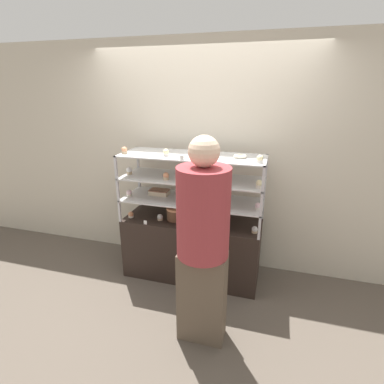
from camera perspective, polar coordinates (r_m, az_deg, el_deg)
name	(u,v)px	position (r m, az deg, el deg)	size (l,w,h in m)	color
ground_plane	(192,274)	(3.66, 0.00, -15.27)	(20.00, 20.00, 0.00)	brown
back_wall	(202,158)	(3.50, 1.89, 6.48)	(8.00, 0.05, 2.60)	beige
display_base	(192,248)	(3.47, 0.00, -10.55)	(1.50, 0.53, 0.69)	black
display_riser_lower	(192,200)	(3.23, 0.00, -1.63)	(1.50, 0.53, 0.24)	#B7B7BC
display_riser_middle	(192,179)	(3.15, 0.00, 2.50)	(1.50, 0.53, 0.24)	#B7B7BC
display_riser_upper	(192,156)	(3.09, 0.00, 6.81)	(1.50, 0.53, 0.24)	#B7B7BC
layer_cake_centerpiece	(176,213)	(3.31, -3.05, -4.05)	(0.21, 0.21, 0.14)	brown
sheet_cake_frosted	(159,192)	(3.38, -6.22, -0.01)	(0.22, 0.14, 0.06)	beige
cupcake_0	(131,215)	(3.44, -11.56, -4.26)	(0.06, 0.06, 0.07)	beige
cupcake_1	(160,217)	(3.32, -6.10, -4.83)	(0.06, 0.06, 0.07)	#CCB28C
cupcake_2	(188,221)	(3.21, -0.81, -5.60)	(0.06, 0.06, 0.07)	beige
cupcake_3	(222,225)	(3.14, 5.80, -6.23)	(0.06, 0.06, 0.07)	beige
cupcake_4	(255,230)	(3.09, 11.84, -7.06)	(0.06, 0.06, 0.07)	#CCB28C
price_tag_0	(145,222)	(3.24, -8.89, -5.75)	(0.04, 0.00, 0.04)	white
cupcake_5	(129,193)	(3.38, -11.88, -0.24)	(0.06, 0.06, 0.07)	beige
cupcake_6	(190,199)	(3.13, -0.32, -1.35)	(0.06, 0.06, 0.07)	white
cupcake_7	(258,206)	(3.01, 12.47, -2.68)	(0.06, 0.06, 0.07)	white
price_tag_1	(224,210)	(2.91, 6.18, -3.41)	(0.04, 0.00, 0.04)	white
cupcake_8	(129,171)	(3.35, -11.86, 3.96)	(0.06, 0.06, 0.08)	#CCB28C
cupcake_9	(166,176)	(3.08, -4.97, 3.02)	(0.06, 0.06, 0.08)	#CCB28C
cupcake_10	(213,179)	(3.00, 4.06, 2.58)	(0.06, 0.06, 0.08)	#CCB28C
cupcake_11	(259,184)	(2.89, 12.67, 1.48)	(0.06, 0.06, 0.08)	beige
price_tag_2	(227,186)	(2.82, 6.72, 1.10)	(0.04, 0.00, 0.04)	white
cupcake_12	(124,150)	(3.23, -12.76, 7.74)	(0.06, 0.06, 0.07)	#CCB28C
cupcake_13	(166,153)	(3.05, -4.99, 7.49)	(0.06, 0.06, 0.07)	white
cupcake_14	(214,154)	(2.96, 4.27, 7.15)	(0.06, 0.06, 0.07)	white
cupcake_15	(260,159)	(2.82, 12.81, 6.14)	(0.06, 0.06, 0.07)	white
price_tag_3	(182,158)	(2.86, -1.92, 6.49)	(0.04, 0.00, 0.04)	white
donut_glazed	(240,156)	(3.00, 9.14, 6.75)	(0.13, 0.13, 0.03)	#EFE5CC
customer_figure	(203,240)	(2.38, 2.07, -9.14)	(0.41, 0.41, 1.76)	brown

